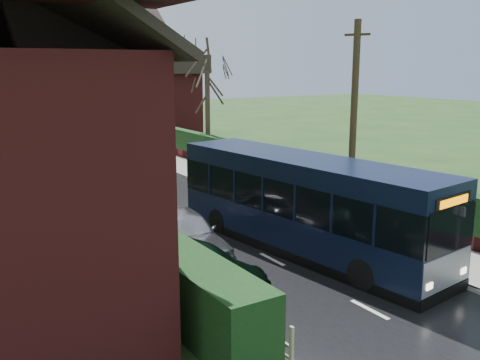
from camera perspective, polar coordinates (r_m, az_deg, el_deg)
ground at (r=14.85m, az=8.03°, el=-10.76°), size 140.00×140.00×0.00m
road at (r=22.96m, az=-8.32°, el=-2.44°), size 6.00×100.00×0.02m
pavement at (r=24.92m, az=0.61°, el=-1.00°), size 2.50×100.00×0.14m
kerb_right at (r=24.30m, az=-1.76°, el=-1.35°), size 0.12×100.00×0.14m
kerb_left at (r=21.94m, az=-15.62°, el=-3.35°), size 0.12×100.00×0.10m
front_hedge at (r=16.90m, az=-13.52°, el=-5.23°), size 1.20×16.00×1.60m
picket_fence at (r=17.25m, az=-11.10°, el=-5.98°), size 0.10×16.00×0.90m
right_wall_hedge at (r=25.58m, az=3.53°, el=1.50°), size 0.60×50.00×1.80m
bus at (r=16.79m, az=6.97°, el=-2.69°), size 3.37×10.00×2.98m
car_silver at (r=16.42m, az=-6.08°, el=-5.70°), size 2.00×4.43×1.47m
car_green at (r=14.15m, az=-4.67°, el=-9.23°), size 3.25×4.48×1.21m
car_distant at (r=54.63m, az=-20.78°, el=6.00°), size 1.55×3.75×1.21m
telegraph_pole at (r=19.79m, az=12.00°, el=5.96°), size 0.43×0.90×7.31m
tree_right_far at (r=31.09m, az=-3.54°, el=12.10°), size 3.96×3.96×7.66m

